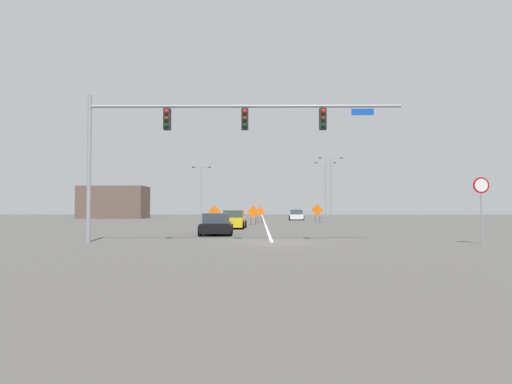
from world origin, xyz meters
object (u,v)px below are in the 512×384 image
stop_sign (481,197)px  construction_sign_median_near (214,213)px  car_white_passing (296,215)px  street_lamp_mid_right (331,183)px  street_lamp_far_left (201,188)px  traffic_signal_assembly (203,129)px  construction_sign_right_shoulder (253,213)px  street_lamp_near_right (326,185)px  car_black_distant (217,224)px  car_yellow_near (234,220)px  construction_sign_right_lane (260,213)px  construction_sign_left_lane (317,211)px

stop_sign → construction_sign_median_near: bearing=123.4°
stop_sign → car_white_passing: (-5.32, 40.29, -1.54)m
stop_sign → street_lamp_mid_right: street_lamp_mid_right is taller
street_lamp_far_left → traffic_signal_assembly: bearing=-82.5°
construction_sign_right_shoulder → stop_sign: bearing=-64.6°
street_lamp_near_right → construction_sign_right_shoulder: (-11.57, -29.26, -4.20)m
stop_sign → street_lamp_far_left: bearing=111.8°
car_black_distant → street_lamp_far_left: bearing=98.7°
car_white_passing → car_yellow_near: car_yellow_near is taller
stop_sign → street_lamp_far_left: (-19.52, 48.83, 2.63)m
street_lamp_mid_right → street_lamp_far_left: street_lamp_mid_right is taller
car_white_passing → construction_sign_right_shoulder: bearing=-108.4°
car_white_passing → construction_sign_median_near: bearing=-118.0°
construction_sign_median_near → car_black_distant: (1.69, -15.40, -0.58)m
street_lamp_near_right → car_white_passing: (-5.88, -12.19, -4.76)m
construction_sign_right_lane → car_black_distant: construction_sign_right_lane is taller
stop_sign → construction_sign_right_shoulder: bearing=115.4°
street_lamp_mid_right → construction_sign_median_near: size_ratio=4.85×
street_lamp_near_right → car_black_distant: 47.65m
street_lamp_near_right → street_lamp_far_left: (-20.07, -3.65, -0.59)m
stop_sign → construction_sign_right_lane: stop_sign is taller
construction_sign_right_shoulder → street_lamp_near_right: bearing=68.4°
street_lamp_far_left → car_yellow_near: bearing=-78.2°
traffic_signal_assembly → car_white_passing: (7.90, 39.43, -4.92)m
street_lamp_mid_right → street_lamp_near_right: street_lamp_mid_right is taller
construction_sign_right_lane → car_yellow_near: construction_sign_right_lane is taller
street_lamp_near_right → construction_sign_right_shoulder: street_lamp_near_right is taller
traffic_signal_assembly → car_black_distant: 7.94m
street_lamp_near_right → stop_sign: bearing=-90.6°
construction_sign_left_lane → car_white_passing: size_ratio=0.52×
construction_sign_right_shoulder → car_white_passing: (5.69, 17.08, -0.56)m
car_yellow_near → car_black_distant: car_yellow_near is taller
construction_sign_right_shoulder → construction_sign_median_near: bearing=-169.1°
traffic_signal_assembly → street_lamp_far_left: (-6.29, 47.97, -0.75)m
street_lamp_far_left → street_lamp_mid_right: bearing=-5.0°
construction_sign_left_lane → car_black_distant: (-9.27, -22.35, -0.70)m
stop_sign → construction_sign_right_shoulder: (-11.01, 23.21, -0.98)m
street_lamp_far_left → construction_sign_right_shoulder: bearing=-71.6°
construction_sign_right_shoulder → car_white_passing: bearing=71.6°
construction_sign_median_near → construction_sign_right_shoulder: (3.79, 0.73, -0.01)m
traffic_signal_assembly → construction_sign_median_near: traffic_signal_assembly is taller
street_lamp_near_right → construction_sign_right_shoulder: bearing=-111.6°
stop_sign → car_white_passing: size_ratio=0.76×
construction_sign_right_lane → car_white_passing: size_ratio=0.44×
car_yellow_near → car_black_distant: size_ratio=0.99×
traffic_signal_assembly → car_yellow_near: traffic_signal_assembly is taller
car_yellow_near → construction_sign_right_lane: bearing=80.2°
street_lamp_mid_right → construction_sign_right_lane: 22.52m
construction_sign_median_near → traffic_signal_assembly: bearing=-85.8°
street_lamp_mid_right → street_lamp_far_left: bearing=175.0°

